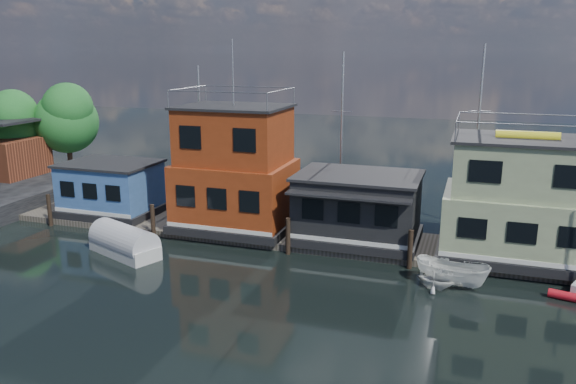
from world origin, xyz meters
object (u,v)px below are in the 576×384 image
(houseboat_blue, at_px, (111,188))
(motorboat, at_px, (452,273))
(houseboat_red, at_px, (235,171))
(tarp_runabout, at_px, (124,243))
(houseboat_dark, at_px, (358,207))
(dinghy_white, at_px, (435,279))
(houseboat_green, at_px, (520,202))

(houseboat_blue, distance_m, motorboat, 23.79)
(houseboat_blue, distance_m, houseboat_red, 9.69)
(houseboat_blue, height_order, tarp_runabout, houseboat_blue)
(houseboat_dark, height_order, dinghy_white, houseboat_dark)
(houseboat_dark, distance_m, tarp_runabout, 13.93)
(houseboat_blue, height_order, houseboat_green, houseboat_green)
(motorboat, bearing_deg, houseboat_green, -20.28)
(houseboat_blue, bearing_deg, dinghy_white, -12.76)
(houseboat_red, xyz_separation_m, dinghy_white, (13.05, -5.10, -3.61))
(motorboat, height_order, dinghy_white, motorboat)
(tarp_runabout, bearing_deg, dinghy_white, 24.86)
(motorboat, xyz_separation_m, dinghy_white, (-0.75, -0.53, -0.23))
(houseboat_red, xyz_separation_m, tarp_runabout, (-4.51, -5.91, -3.39))
(houseboat_blue, distance_m, dinghy_white, 23.18)
(tarp_runabout, bearing_deg, motorboat, 26.42)
(motorboat, height_order, tarp_runabout, tarp_runabout)
(houseboat_dark, bearing_deg, houseboat_red, 179.86)
(tarp_runabout, bearing_deg, houseboat_blue, 152.44)
(dinghy_white, xyz_separation_m, tarp_runabout, (-17.56, -0.80, 0.22))
(motorboat, relative_size, tarp_runabout, 0.75)
(houseboat_blue, bearing_deg, houseboat_red, 0.00)
(dinghy_white, bearing_deg, motorboat, -43.28)
(houseboat_blue, distance_m, tarp_runabout, 7.88)
(houseboat_red, bearing_deg, houseboat_green, 0.00)
(houseboat_dark, distance_m, dinghy_white, 7.42)
(houseboat_red, bearing_deg, motorboat, -18.33)
(houseboat_green, xyz_separation_m, dinghy_white, (-3.95, -5.10, -3.05))
(motorboat, distance_m, dinghy_white, 0.95)
(houseboat_blue, xyz_separation_m, houseboat_green, (26.50, 0.00, 1.34))
(houseboat_red, distance_m, houseboat_dark, 8.18)
(houseboat_green, distance_m, dinghy_white, 7.14)
(houseboat_red, relative_size, dinghy_white, 6.28)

